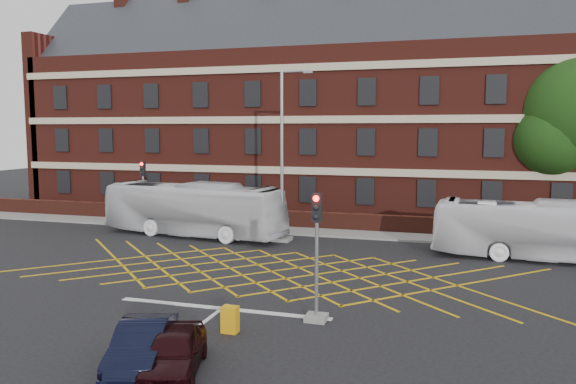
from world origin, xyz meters
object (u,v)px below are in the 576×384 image
(bus_right, at_px, (544,230))
(traffic_light_near, at_px, (317,269))
(street_lamp, at_px, (283,183))
(utility_cabinet, at_px, (230,319))
(traffic_light_far, at_px, (144,200))
(car_maroon, at_px, (174,352))
(bus_left, at_px, (193,209))
(car_navy, at_px, (142,344))
(deciduous_tree, at_px, (576,120))
(direction_signs, at_px, (130,205))

(bus_right, bearing_deg, traffic_light_near, 146.62)
(street_lamp, relative_size, utility_cabinet, 11.38)
(traffic_light_near, relative_size, traffic_light_far, 1.00)
(car_maroon, relative_size, street_lamp, 0.36)
(car_maroon, distance_m, street_lamp, 17.91)
(bus_left, height_order, car_navy, bus_left)
(street_lamp, bearing_deg, utility_cabinet, -79.23)
(car_maroon, distance_m, deciduous_tree, 30.21)
(direction_signs, relative_size, utility_cabinet, 2.62)
(deciduous_tree, relative_size, traffic_light_far, 2.56)
(car_maroon, height_order, direction_signs, direction_signs)
(street_lamp, bearing_deg, deciduous_tree, 27.68)
(bus_left, distance_m, traffic_light_near, 16.41)
(bus_left, height_order, direction_signs, bus_left)
(bus_left, bearing_deg, bus_right, -83.46)
(car_navy, height_order, traffic_light_near, traffic_light_near)
(bus_left, height_order, utility_cabinet, bus_left)
(deciduous_tree, bearing_deg, car_navy, -119.85)
(street_lamp, height_order, utility_cabinet, street_lamp)
(direction_signs, bearing_deg, bus_left, -19.66)
(bus_left, distance_m, traffic_light_far, 4.93)
(traffic_light_near, bearing_deg, bus_left, 130.51)
(direction_signs, bearing_deg, deciduous_tree, 13.44)
(traffic_light_near, xyz_separation_m, traffic_light_far, (-15.19, 14.42, 0.00))
(utility_cabinet, bearing_deg, traffic_light_far, 128.34)
(street_lamp, distance_m, utility_cabinet, 14.89)
(street_lamp, bearing_deg, car_navy, -85.20)
(bus_left, distance_m, car_maroon, 19.30)
(car_navy, height_order, deciduous_tree, deciduous_tree)
(deciduous_tree, relative_size, direction_signs, 4.98)
(direction_signs, height_order, utility_cabinet, direction_signs)
(bus_left, xyz_separation_m, street_lamp, (5.61, 0.03, 1.74))
(bus_right, relative_size, street_lamp, 1.10)
(bus_left, xyz_separation_m, traffic_light_far, (-4.53, 1.95, 0.16))
(car_navy, xyz_separation_m, deciduous_tree, (14.89, 25.95, 6.27))
(bus_left, distance_m, street_lamp, 5.87)
(deciduous_tree, bearing_deg, direction_signs, -166.56)
(deciduous_tree, relative_size, traffic_light_near, 2.56)
(street_lamp, bearing_deg, traffic_light_near, -67.99)
(bus_right, xyz_separation_m, utility_cabinet, (-10.80, -13.53, -1.04))
(car_maroon, xyz_separation_m, traffic_light_near, (2.57, 5.02, 1.17))
(bus_right, distance_m, traffic_light_near, 14.44)
(bus_left, xyz_separation_m, car_navy, (7.06, -17.34, -0.99))
(bus_right, relative_size, deciduous_tree, 0.96)
(bus_left, relative_size, car_navy, 3.10)
(bus_left, relative_size, traffic_light_far, 2.69)
(bus_right, height_order, traffic_light_far, traffic_light_far)
(car_navy, xyz_separation_m, direction_signs, (-12.70, 19.36, 0.77))
(bus_left, distance_m, car_navy, 18.75)
(bus_right, height_order, traffic_light_near, traffic_light_near)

